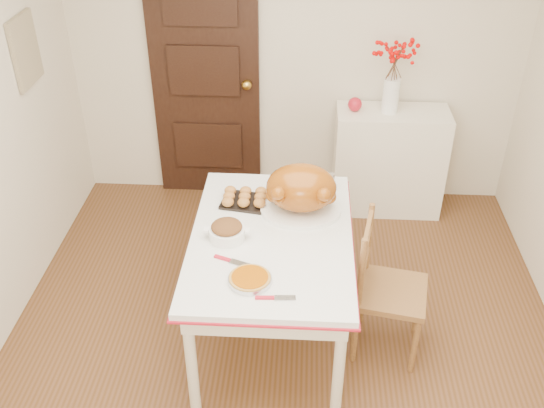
# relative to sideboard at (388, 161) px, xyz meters

# --- Properties ---
(floor) EXTENTS (3.50, 4.00, 0.00)m
(floor) POSITION_rel_sideboard_xyz_m (-0.77, -1.78, -0.43)
(floor) COLOR #4D2F14
(floor) RESTS_ON ground
(wall_back) EXTENTS (3.50, 0.00, 2.50)m
(wall_back) POSITION_rel_sideboard_xyz_m (-0.77, 0.22, 0.82)
(wall_back) COLOR beige
(wall_back) RESTS_ON ground
(door_back) EXTENTS (0.85, 0.06, 2.06)m
(door_back) POSITION_rel_sideboard_xyz_m (-1.47, 0.19, 0.60)
(door_back) COLOR black
(door_back) RESTS_ON ground
(photo_board) EXTENTS (0.03, 0.35, 0.45)m
(photo_board) POSITION_rel_sideboard_xyz_m (-2.50, -0.58, 1.07)
(photo_board) COLOR tan
(photo_board) RESTS_ON ground
(sideboard) EXTENTS (0.86, 0.38, 0.86)m
(sideboard) POSITION_rel_sideboard_xyz_m (0.00, 0.00, 0.00)
(sideboard) COLOR #EEE5CD
(sideboard) RESTS_ON floor
(kitchen_table) EXTENTS (0.93, 1.35, 0.81)m
(kitchen_table) POSITION_rel_sideboard_xyz_m (-0.84, -1.57, -0.03)
(kitchen_table) COLOR silver
(kitchen_table) RESTS_ON floor
(chair_oak) EXTENTS (0.47, 0.47, 0.92)m
(chair_oak) POSITION_rel_sideboard_xyz_m (-0.14, -1.58, 0.03)
(chair_oak) COLOR olive
(chair_oak) RESTS_ON floor
(berry_vase) EXTENTS (0.29, 0.29, 0.55)m
(berry_vase) POSITION_rel_sideboard_xyz_m (-0.04, 0.00, 0.71)
(berry_vase) COLOR white
(berry_vase) RESTS_ON sideboard
(apple) EXTENTS (0.11, 0.11, 0.11)m
(apple) POSITION_rel_sideboard_xyz_m (-0.30, 0.00, 0.49)
(apple) COLOR #B51728
(apple) RESTS_ON sideboard
(turkey_platter) EXTENTS (0.58, 0.52, 0.30)m
(turkey_platter) POSITION_rel_sideboard_xyz_m (-0.69, -1.32, 0.53)
(turkey_platter) COLOR #8A3E11
(turkey_platter) RESTS_ON kitchen_table
(pumpkin_pie) EXTENTS (0.29, 0.29, 0.05)m
(pumpkin_pie) POSITION_rel_sideboard_xyz_m (-0.93, -1.97, 0.40)
(pumpkin_pie) COLOR #994600
(pumpkin_pie) RESTS_ON kitchen_table
(stuffing_dish) EXTENTS (0.27, 0.22, 0.10)m
(stuffing_dish) POSITION_rel_sideboard_xyz_m (-1.09, -1.60, 0.43)
(stuffing_dish) COLOR brown
(stuffing_dish) RESTS_ON kitchen_table
(rolls_tray) EXTENTS (0.30, 0.26, 0.07)m
(rolls_tray) POSITION_rel_sideboard_xyz_m (-1.03, -1.24, 0.41)
(rolls_tray) COLOR #BE7A36
(rolls_tray) RESTS_ON kitchen_table
(pie_server) EXTENTS (0.20, 0.07, 0.01)m
(pie_server) POSITION_rel_sideboard_xyz_m (-0.79, -2.09, 0.38)
(pie_server) COLOR silver
(pie_server) RESTS_ON kitchen_table
(carving_knife) EXTENTS (0.26, 0.15, 0.01)m
(carving_knife) POSITION_rel_sideboard_xyz_m (-1.02, -1.82, 0.38)
(carving_knife) COLOR silver
(carving_knife) RESTS_ON kitchen_table
(drinking_glass) EXTENTS (0.07, 0.07, 0.10)m
(drinking_glass) POSITION_rel_sideboard_xyz_m (-0.83, -1.03, 0.43)
(drinking_glass) COLOR white
(drinking_glass) RESTS_ON kitchen_table
(shaker_pair) EXTENTS (0.11, 0.08, 0.10)m
(shaker_pair) POSITION_rel_sideboard_xyz_m (-0.53, -1.03, 0.43)
(shaker_pair) COLOR white
(shaker_pair) RESTS_ON kitchen_table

